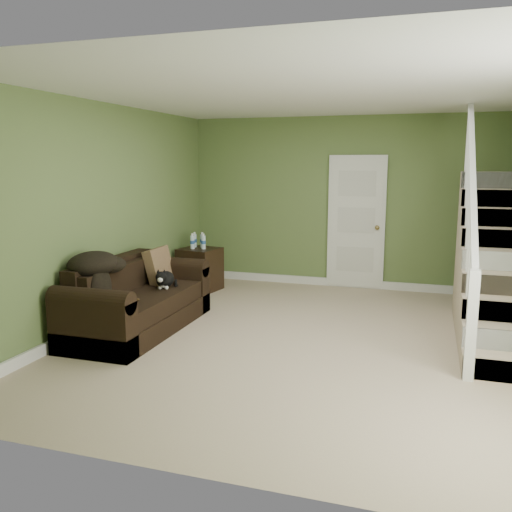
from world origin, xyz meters
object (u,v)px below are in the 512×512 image
Objects in this scene: sofa at (136,304)px; side_table at (200,269)px; banana at (129,302)px; cat at (164,279)px.

sofa is 2.05m from side_table.
side_table is 2.58m from banana.
side_table reaches higher than banana.
cat is at bearing 50.83° from banana.
sofa is 3.89× the size of cat.
sofa is 0.58m from banana.
cat is at bearing 57.74° from sofa.
sofa is at bearing 73.14° from banana.
cat is 2.45× the size of banana.
banana is (0.32, -2.55, 0.14)m from side_table.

